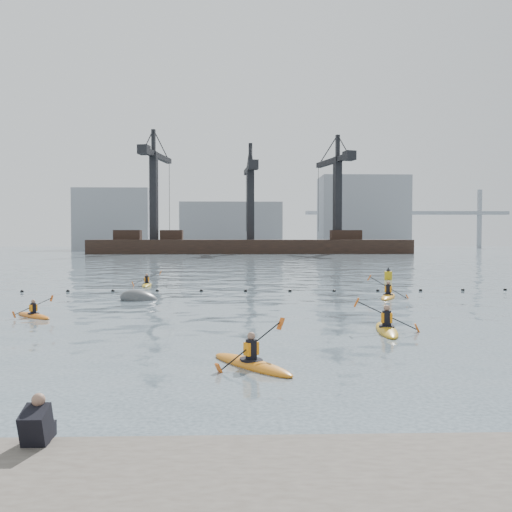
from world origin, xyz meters
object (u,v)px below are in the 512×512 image
object	(u,v)px
kayaker_5	(147,284)
nav_buoy	(388,275)
kayaker_1	(387,328)
kayaker_2	(33,315)
kayaker_0	(251,363)
mooring_buoy	(140,300)
kayaker_3	(388,296)

from	to	relation	value
kayaker_5	nav_buoy	distance (m)	20.72
kayaker_1	kayaker_2	size ratio (longest dim) A/B	1.51
kayaker_0	mooring_buoy	bearing A→B (deg)	73.79
kayaker_3	mooring_buoy	bearing A→B (deg)	-155.25
kayaker_0	kayaker_5	bearing A→B (deg)	69.10
kayaker_1	kayaker_5	bearing A→B (deg)	130.05
kayaker_3	nav_buoy	distance (m)	14.56
kayaker_2	mooring_buoy	size ratio (longest dim) A/B	1.08
kayaker_3	nav_buoy	bearing A→B (deg)	96.33
kayaker_5	mooring_buoy	xyz separation A→B (m)	(1.20, -9.45, -0.10)
kayaker_3	mooring_buoy	xyz separation A→B (m)	(-14.94, -0.77, -0.11)
kayaker_1	mooring_buoy	xyz separation A→B (m)	(-11.64, 10.95, -0.11)
kayaker_0	nav_buoy	size ratio (longest dim) A/B	2.65
kayaker_2	mooring_buoy	xyz separation A→B (m)	(3.66, 6.63, -0.09)
kayaker_3	kayaker_0	bearing A→B (deg)	-94.93
kayaker_2	mooring_buoy	world-z (taller)	kayaker_2
mooring_buoy	nav_buoy	size ratio (longest dim) A/B	1.89
kayaker_3	mooring_buoy	size ratio (longest dim) A/B	1.58
kayaker_1	nav_buoy	world-z (taller)	kayaker_1
kayaker_2	kayaker_5	world-z (taller)	kayaker_5
kayaker_1	kayaker_2	xyz separation A→B (m)	(-15.30, 4.32, -0.03)
kayaker_3	kayaker_5	distance (m)	18.32
kayaker_1	kayaker_3	distance (m)	12.18
kayaker_1	kayaker_3	world-z (taller)	kayaker_3
kayaker_0	kayaker_3	bearing A→B (deg)	26.45
kayaker_2	kayaker_5	size ratio (longest dim) A/B	0.75
kayaker_1	kayaker_2	distance (m)	15.90
kayaker_2	kayaker_3	bearing A→B (deg)	-25.38
kayaker_0	kayaker_1	bearing A→B (deg)	9.08
kayaker_5	kayaker_0	bearing A→B (deg)	-78.77
kayaker_5	nav_buoy	size ratio (longest dim) A/B	2.72
kayaker_0	kayaker_3	size ratio (longest dim) A/B	0.89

